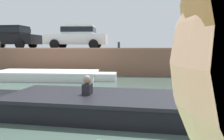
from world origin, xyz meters
TOP-DOWN VIEW (x-y plane):
  - ground_plane at (0.00, 6.01)m, footprint 400.00×400.00m
  - far_quay_wall at (0.00, 15.01)m, footprint 60.00×6.00m
  - far_wall_coping at (0.00, 12.13)m, footprint 60.00×0.24m
  - boat_moored_west_white at (-3.36, 10.19)m, footprint 6.27×2.03m
  - motorboat_passing at (0.26, 4.53)m, footprint 6.94×2.47m
  - car_leftmost_black at (-7.51, 13.60)m, footprint 4.00×2.00m
  - car_left_inner_white at (-2.80, 13.60)m, footprint 4.05×2.12m
  - mooring_bollard_west at (-7.44, 12.26)m, footprint 0.15×0.15m
  - mooring_bollard_mid at (0.02, 12.26)m, footprint 0.15×0.15m

SIDE VIEW (x-z plane):
  - ground_plane at x=0.00m, z-range 0.00..0.00m
  - boat_moored_west_white at x=-3.36m, z-range 0.00..0.45m
  - motorboat_passing at x=0.26m, z-range -0.24..0.76m
  - far_quay_wall at x=0.00m, z-range 0.00..1.56m
  - far_wall_coping at x=0.00m, z-range 1.56..1.64m
  - mooring_bollard_west at x=-7.44m, z-range 1.58..2.02m
  - mooring_bollard_mid at x=0.02m, z-range 1.58..2.02m
  - car_leftmost_black at x=-7.51m, z-range 1.63..3.17m
  - car_left_inner_white at x=-2.80m, z-range 1.63..3.17m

